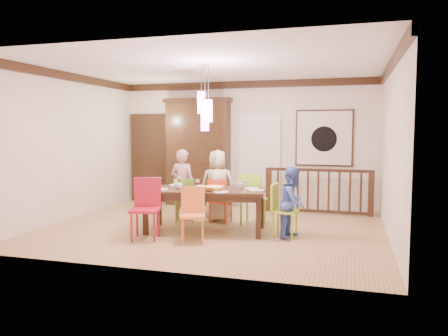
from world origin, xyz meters
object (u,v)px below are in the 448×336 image
(dining_table, at_px, (205,194))
(balustrade, at_px, (318,190))
(person_end_right, at_px, (293,202))
(chair_end_right, at_px, (285,207))
(person_far_left, at_px, (183,185))
(person_far_mid, at_px, (218,186))
(china_hutch, at_px, (198,152))
(chair_far_left, at_px, (184,196))

(dining_table, bearing_deg, balustrade, 43.87)
(balustrade, height_order, person_end_right, person_end_right)
(dining_table, relative_size, chair_end_right, 2.49)
(chair_end_right, xyz_separation_m, person_end_right, (0.14, -0.03, 0.08))
(balustrade, relative_size, person_far_left, 1.61)
(dining_table, xyz_separation_m, person_far_mid, (-0.05, 0.91, 0.03))
(china_hutch, distance_m, person_far_left, 1.86)
(china_hutch, bearing_deg, person_end_right, -44.94)
(chair_end_right, bearing_deg, person_far_mid, 65.46)
(balustrade, height_order, person_far_left, person_far_left)
(balustrade, relative_size, person_far_mid, 1.62)
(china_hutch, bearing_deg, person_far_left, -80.38)
(balustrade, bearing_deg, dining_table, -127.39)
(chair_far_left, bearing_deg, person_far_left, -78.38)
(person_far_left, xyz_separation_m, person_end_right, (2.28, -0.81, -0.11))
(chair_far_left, xyz_separation_m, person_end_right, (2.19, -0.68, 0.10))
(person_far_left, relative_size, person_end_right, 1.20)
(chair_far_left, distance_m, china_hutch, 2.07)
(china_hutch, bearing_deg, balustrade, -6.99)
(chair_end_right, xyz_separation_m, china_hutch, (-2.44, 2.54, 0.76))
(china_hutch, bearing_deg, chair_far_left, -78.63)
(dining_table, height_order, chair_end_right, chair_end_right)
(chair_far_left, bearing_deg, balustrade, -168.33)
(person_end_right, bearing_deg, chair_far_left, 84.51)
(chair_end_right, bearing_deg, china_hutch, 50.24)
(dining_table, xyz_separation_m, chair_end_right, (1.39, 0.04, -0.16))
(chair_end_right, distance_m, person_far_mid, 1.69)
(chair_far_left, distance_m, balustrade, 2.89)
(chair_far_left, height_order, person_far_mid, person_far_mid)
(person_far_mid, bearing_deg, china_hutch, -70.48)
(chair_far_left, relative_size, person_end_right, 0.73)
(chair_end_right, bearing_deg, chair_far_left, 78.76)
(chair_far_left, bearing_deg, person_far_mid, 178.46)
(chair_end_right, height_order, person_end_right, person_end_right)
(balustrade, distance_m, person_far_mid, 2.27)
(chair_end_right, relative_size, china_hutch, 0.35)
(person_far_mid, xyz_separation_m, person_end_right, (1.58, -0.89, -0.11))
(chair_far_left, distance_m, person_far_left, 0.26)
(person_far_mid, bearing_deg, dining_table, 82.18)
(person_far_mid, distance_m, person_end_right, 1.82)
(chair_end_right, distance_m, china_hutch, 3.60)
(chair_end_right, height_order, person_far_left, person_far_left)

